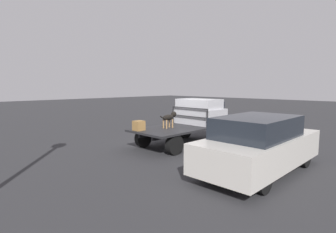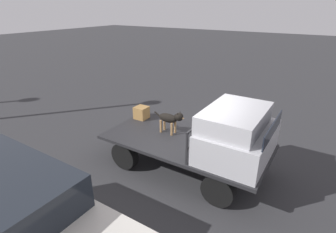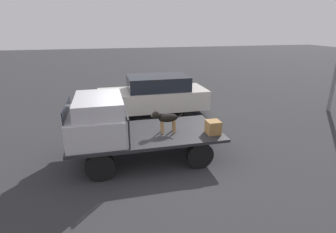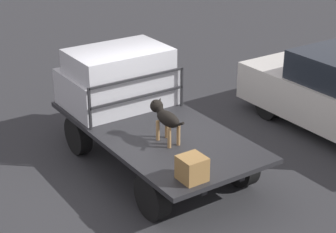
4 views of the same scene
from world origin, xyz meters
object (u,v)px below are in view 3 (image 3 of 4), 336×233
dog (165,118)px  parked_sedan (154,95)px  flatbed_truck (146,139)px  cargo_crate (213,127)px

dog → parked_sedan: parked_sedan is taller
flatbed_truck → parked_sedan: parked_sedan is taller
parked_sedan → flatbed_truck: bearing=69.5°
flatbed_truck → dog: 0.82m
flatbed_truck → cargo_crate: 1.92m
flatbed_truck → dog: bearing=165.5°
cargo_crate → parked_sedan: (0.81, -4.46, -0.15)m
parked_sedan → cargo_crate: bearing=94.0°
cargo_crate → dog: bearing=-16.6°
flatbed_truck → parked_sedan: 4.07m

